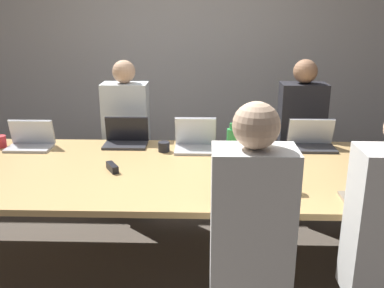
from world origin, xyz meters
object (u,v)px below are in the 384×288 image
Objects in this scene: laptop_far_right at (311,140)px; cup_far_center at (164,147)px; person_far_midleft at (127,141)px; laptop_far_left at (31,140)px; laptop_far_center at (195,140)px; laptop_near_right at (377,194)px; bottle_near_midright at (284,176)px; cup_far_left at (1,142)px; laptop_near_midright at (242,190)px; stapler at (112,167)px; laptop_far_midleft at (126,137)px; person_near_midright at (251,247)px; person_far_right at (300,141)px; bottle_far_center at (232,141)px.

laptop_far_right is 4.08× the size of cup_far_center.
person_far_midleft is at bearing 126.27° from cup_far_center.
laptop_far_center is (1.32, 0.00, 0.01)m from laptop_far_left.
laptop_far_right reaches higher than laptop_far_left.
laptop_near_right is 1.59m from cup_far_center.
cup_far_left is at bearing 159.66° from bottle_near_midright.
laptop_far_right is (0.37, 0.85, -0.02)m from bottle_near_midright.
stapler is (-0.85, 0.47, -0.05)m from laptop_near_midright.
bottle_near_midright is (1.14, -0.89, 0.02)m from laptop_far_midleft.
laptop_far_center is (-0.56, 0.79, -0.02)m from bottle_near_midright.
person_far_midleft is 2.05m from person_near_midright.
laptop_far_left is at bearing -167.57° from person_far_right.
laptop_far_midleft reaches higher than cup_far_center.
stapler is (0.76, -0.50, -0.04)m from laptop_far_left.
person_near_midright reaches higher than laptop_far_midleft.
laptop_far_left is at bearing 175.24° from bottle_far_center.
person_near_midright is at bearing -74.44° from stapler.
laptop_far_center is at bearing -43.23° from laptop_near_right.
laptop_far_midleft is at bearing 7.75° from laptop_far_left.
cup_far_left is at bearing 178.62° from laptop_far_left.
laptop_near_midright is 1.58× the size of bottle_near_midright.
person_far_right is at bearing 43.67° from bottle_far_center.
person_near_midright is 1.40m from laptop_far_center.
person_far_midleft is 0.99× the size of person_far_right.
laptop_near_right is (1.68, -1.45, 0.15)m from person_far_midleft.
person_near_midright is at bearing -58.96° from laptop_far_midleft.
cup_far_left is (-2.14, 0.79, -0.04)m from bottle_near_midright.
laptop_near_midright is 2.15× the size of stapler.
laptop_far_midleft is 0.25× the size of person_near_midright.
laptop_near_midright is at bearing -146.05° from bottle_near_midright.
laptop_near_midright is at bearing -59.56° from cup_far_center.
laptop_near_midright is 3.44× the size of cup_far_left.
person_near_midright is at bearing -114.32° from bottle_near_midright.
person_far_midleft is at bearing 165.50° from laptop_far_right.
stapler is (-0.84, -0.36, -0.08)m from bottle_far_center.
person_near_midright reaches higher than person_far_right.
laptop_far_center reaches higher than bottle_far_center.
laptop_far_right is at bearing 1.28° from cup_far_left.
cup_far_left is at bearing -178.72° from laptop_far_right.
cup_far_center reaches higher than stapler.
laptop_near_right is 0.24× the size of person_near_midright.
cup_far_center is at bearing -26.79° from laptop_far_midleft.
bottle_near_midright is at bearing -38.03° from laptop_far_midleft.
person_far_right is at bearing 25.34° from cup_far_center.
person_near_midright reaches higher than laptop_far_right.
laptop_far_left is at bearing -178.43° from laptop_far_right.
bottle_far_center is at bearing -33.34° from person_far_midleft.
person_near_midright reaches higher than laptop_far_center.
person_near_midright is 15.15× the size of cup_far_left.
person_near_midright is 1.96m from person_far_right.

